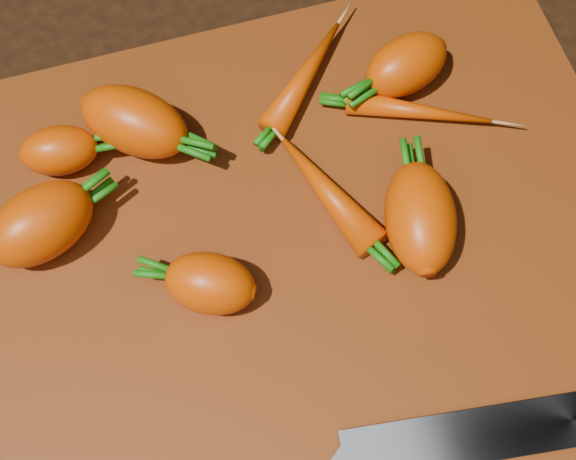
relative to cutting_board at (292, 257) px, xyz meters
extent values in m
cube|color=black|center=(0.00, 0.00, -0.01)|extent=(2.00, 2.00, 0.01)
cube|color=#6B2E0D|center=(0.00, 0.00, 0.00)|extent=(0.50, 0.40, 0.01)
ellipsoid|color=#C83E00|center=(-0.16, 0.06, 0.03)|extent=(0.09, 0.07, 0.05)
ellipsoid|color=#C83E00|center=(-0.06, -0.01, 0.03)|extent=(0.07, 0.06, 0.04)
ellipsoid|color=#C83E00|center=(-0.08, 0.12, 0.03)|extent=(0.09, 0.09, 0.05)
ellipsoid|color=#C83E00|center=(0.09, -0.01, 0.03)|extent=(0.07, 0.09, 0.05)
ellipsoid|color=#C83E00|center=(0.12, 0.11, 0.03)|extent=(0.08, 0.06, 0.04)
ellipsoid|color=#C83E00|center=(-0.14, 0.11, 0.02)|extent=(0.06, 0.04, 0.04)
ellipsoid|color=#C83E00|center=(0.05, 0.13, 0.02)|extent=(0.09, 0.09, 0.02)
ellipsoid|color=#C83E00|center=(0.12, 0.08, 0.02)|extent=(0.10, 0.06, 0.02)
ellipsoid|color=#C83E00|center=(0.04, 0.03, 0.02)|extent=(0.06, 0.10, 0.03)
cube|color=gray|center=(-0.01, -0.14, 0.01)|extent=(0.18, 0.06, 0.00)
cube|color=gray|center=(0.09, -0.15, 0.01)|extent=(0.02, 0.03, 0.01)
cylinder|color=#B2B2B7|center=(0.13, -0.16, 0.02)|extent=(0.01, 0.01, 0.00)
camera|label=1|loc=(-0.06, -0.20, 0.52)|focal=50.00mm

